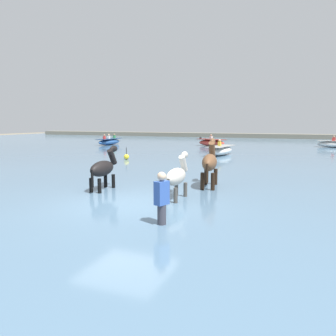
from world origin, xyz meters
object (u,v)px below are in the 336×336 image
at_px(horse_trailing_bay, 210,164).
at_px(boat_mid_outer, 109,142).
at_px(horse_lead_black, 103,170).
at_px(channel_buoy, 126,157).
at_px(boat_near_starboard, 221,150).
at_px(horse_flank_pinto, 177,178).
at_px(person_wading_mid, 162,205).
at_px(boat_distant_west, 211,143).
at_px(boat_far_inshore, 333,144).

bearing_deg(horse_trailing_bay, boat_mid_outer, 130.80).
xyz_separation_m(horse_lead_black, channel_buoy, (-3.76, 8.39, -0.53)).
relative_size(horse_trailing_bay, boat_near_starboard, 0.59).
xyz_separation_m(horse_flank_pinto, channel_buoy, (-6.57, 8.71, -0.48)).
bearing_deg(person_wading_mid, horse_trailing_bay, 91.16).
xyz_separation_m(horse_trailing_bay, boat_distant_west, (-4.85, 19.48, -0.50)).
bearing_deg(horse_trailing_bay, horse_flank_pinto, -101.71).
height_order(horse_lead_black, horse_flank_pinto, horse_lead_black).
relative_size(boat_near_starboard, person_wading_mid, 2.22).
relative_size(person_wading_mid, channel_buoy, 2.17).
xyz_separation_m(person_wading_mid, channel_buoy, (-7.12, 11.19, -0.28)).
distance_m(horse_trailing_bay, person_wading_mid, 4.69).
relative_size(horse_trailing_bay, person_wading_mid, 1.30).
xyz_separation_m(horse_trailing_bay, boat_mid_outer, (-15.15, 17.56, -0.52)).
distance_m(horse_flank_pinto, boat_near_starboard, 13.68).
bearing_deg(boat_near_starboard, horse_lead_black, -94.86).
distance_m(boat_mid_outer, person_wading_mid, 26.95).
relative_size(horse_trailing_bay, boat_distant_west, 0.65).
relative_size(boat_far_inshore, boat_near_starboard, 0.82).
height_order(boat_far_inshore, channel_buoy, boat_far_inshore).
bearing_deg(boat_far_inshore, boat_mid_outer, -167.85).
bearing_deg(horse_lead_black, channel_buoy, 114.16).
xyz_separation_m(boat_near_starboard, channel_buoy, (-4.89, -4.86, -0.16)).
bearing_deg(boat_far_inshore, person_wading_mid, -102.42).
distance_m(horse_lead_black, boat_near_starboard, 13.30).
bearing_deg(boat_mid_outer, boat_far_inshore, 12.15).
distance_m(boat_distant_west, boat_mid_outer, 10.48).
xyz_separation_m(horse_flank_pinto, boat_far_inshore, (6.45, 24.30, -0.34)).
bearing_deg(horse_flank_pinto, boat_mid_outer, 126.66).
height_order(horse_flank_pinto, boat_distant_west, horse_flank_pinto).
height_order(horse_flank_pinto, channel_buoy, horse_flank_pinto).
relative_size(horse_flank_pinto, boat_far_inshore, 0.61).
xyz_separation_m(boat_distant_west, person_wading_mid, (4.94, -24.15, 0.11)).
xyz_separation_m(boat_far_inshore, boat_mid_outer, (-21.14, -4.55, 0.02)).
bearing_deg(horse_trailing_bay, horse_lead_black, -150.11).
distance_m(horse_flank_pinto, boat_far_inshore, 25.14).
distance_m(horse_trailing_bay, boat_distant_west, 20.08).
height_order(boat_distant_west, boat_near_starboard, boat_distant_west).
bearing_deg(boat_near_starboard, boat_distant_west, 108.51).
distance_m(boat_distant_west, boat_near_starboard, 8.55).
relative_size(boat_far_inshore, boat_mid_outer, 0.83).
distance_m(horse_lead_black, horse_trailing_bay, 3.76).
distance_m(boat_far_inshore, boat_mid_outer, 21.63).
relative_size(boat_mid_outer, boat_near_starboard, 0.98).
distance_m(boat_mid_outer, channel_buoy, 13.71).
bearing_deg(person_wading_mid, boat_mid_outer, 124.45).
height_order(boat_mid_outer, channel_buoy, boat_mid_outer).
height_order(boat_far_inshore, boat_distant_west, boat_distant_west).
xyz_separation_m(horse_flank_pinto, person_wading_mid, (0.55, -2.48, -0.20)).
relative_size(horse_lead_black, boat_distant_west, 0.58).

